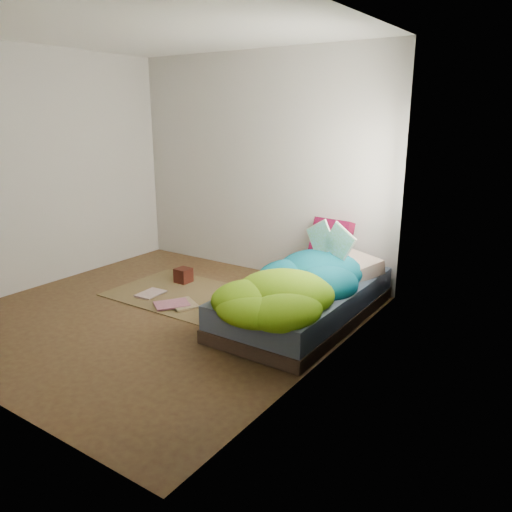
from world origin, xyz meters
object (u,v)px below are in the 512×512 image
(wooden_box, at_px, (183,275))
(floor_book_a, at_px, (143,292))
(bed, at_px, (305,302))
(pillow_magenta, at_px, (331,240))
(floor_book_b, at_px, (169,301))
(open_book, at_px, (330,230))

(wooden_box, xyz_separation_m, floor_book_a, (-0.12, -0.52, -0.07))
(bed, bearing_deg, wooden_box, 175.92)
(bed, height_order, pillow_magenta, pillow_magenta)
(bed, relative_size, pillow_magenta, 4.50)
(pillow_magenta, height_order, floor_book_a, pillow_magenta)
(bed, xyz_separation_m, wooden_box, (-1.67, 0.12, -0.07))
(bed, relative_size, floor_book_a, 6.69)
(floor_book_b, bearing_deg, floor_book_a, -149.98)
(open_book, distance_m, floor_book_a, 2.15)
(wooden_box, xyz_separation_m, floor_book_b, (0.31, -0.56, -0.07))
(open_book, distance_m, floor_book_b, 1.81)
(pillow_magenta, bearing_deg, floor_book_b, -125.23)
(bed, distance_m, wooden_box, 1.67)
(bed, distance_m, floor_book_a, 1.83)
(wooden_box, bearing_deg, pillow_magenta, 28.23)
(wooden_box, bearing_deg, floor_book_b, -61.37)
(bed, xyz_separation_m, floor_book_b, (-1.36, -0.44, -0.14))
(bed, distance_m, open_book, 0.72)
(bed, xyz_separation_m, open_book, (0.08, 0.30, 0.65))
(pillow_magenta, relative_size, wooden_box, 2.69)
(floor_book_b, bearing_deg, bed, 52.90)
(wooden_box, height_order, floor_book_b, wooden_box)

